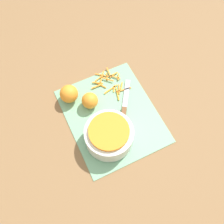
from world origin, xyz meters
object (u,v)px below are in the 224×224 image
bowl_speckled (109,135)px  knife (124,113)px  orange_left (90,101)px  orange_right (69,94)px

bowl_speckled → knife: bearing=-53.9°
orange_left → orange_right: bearing=45.6°
knife → orange_right: orange_right is taller
orange_right → orange_left: bearing=-134.4°
bowl_speckled → knife: bowl_speckled is taller
bowl_speckled → orange_left: size_ratio=2.76×
orange_left → bowl_speckled: bearing=-178.7°
knife → orange_left: 0.15m
knife → orange_left: bearing=80.3°
knife → orange_right: (0.17, 0.17, 0.03)m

